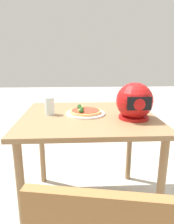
# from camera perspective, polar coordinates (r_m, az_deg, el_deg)

# --- Properties ---
(ground_plane) EXTENTS (14.00, 14.00, 0.00)m
(ground_plane) POSITION_cam_1_polar(r_m,az_deg,el_deg) (1.87, 0.37, -24.34)
(ground_plane) COLOR #B2ADA3
(dining_table) EXTENTS (0.96, 0.87, 0.78)m
(dining_table) POSITION_cam_1_polar(r_m,az_deg,el_deg) (1.54, 0.42, -4.57)
(dining_table) COLOR olive
(dining_table) RESTS_ON ground
(pizza_plate) EXTENTS (0.29, 0.29, 0.01)m
(pizza_plate) POSITION_cam_1_polar(r_m,az_deg,el_deg) (1.53, -0.42, -0.40)
(pizza_plate) COLOR white
(pizza_plate) RESTS_ON dining_table
(pizza) EXTENTS (0.23, 0.23, 0.05)m
(pizza) POSITION_cam_1_polar(r_m,az_deg,el_deg) (1.52, -0.61, 0.29)
(pizza) COLOR tan
(pizza) RESTS_ON pizza_plate
(motorcycle_helmet) EXTENTS (0.25, 0.25, 0.25)m
(motorcycle_helmet) POSITION_cam_1_polar(r_m,az_deg,el_deg) (1.43, 12.93, 2.76)
(motorcycle_helmet) COLOR #B21414
(motorcycle_helmet) RESTS_ON dining_table
(drinking_glass) EXTENTS (0.07, 0.07, 0.13)m
(drinking_glass) POSITION_cam_1_polar(r_m,az_deg,el_deg) (1.53, -10.23, 1.62)
(drinking_glass) COLOR silver
(drinking_glass) RESTS_ON dining_table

